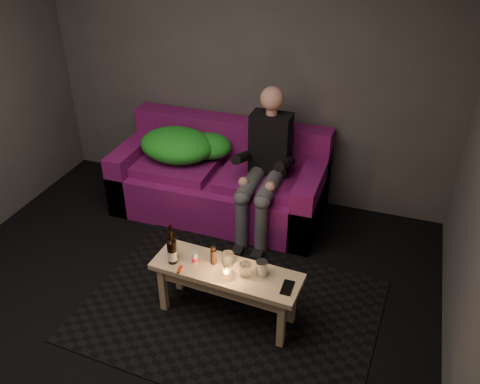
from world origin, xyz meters
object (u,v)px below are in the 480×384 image
object	(u,v)px
beer_bottle_b	(172,251)
steel_cup	(261,268)
sofa	(221,181)
person	(265,162)
coffee_table	(226,278)
beer_bottle_a	(172,245)

from	to	relation	value
beer_bottle_b	steel_cup	distance (m)	0.65
sofa	person	distance (m)	0.63
person	coffee_table	xyz separation A→B (m)	(0.08, -1.20, -0.32)
sofa	beer_bottle_b	xyz separation A→B (m)	(0.17, -1.41, 0.24)
coffee_table	steel_cup	size ratio (longest dim) A/B	9.64
person	coffee_table	distance (m)	1.25
sofa	beer_bottle_a	distance (m)	1.39
beer_bottle_a	beer_bottle_b	xyz separation A→B (m)	(0.03, -0.06, -0.00)
coffee_table	beer_bottle_b	distance (m)	0.44
sofa	steel_cup	size ratio (longest dim) A/B	17.24
sofa	coffee_table	bearing A→B (deg)	-67.68
sofa	person	bearing A→B (deg)	-18.46
coffee_table	beer_bottle_b	xyz separation A→B (m)	(-0.40, -0.05, 0.18)
person	coffee_table	bearing A→B (deg)	-86.31
person	beer_bottle_a	distance (m)	1.25
steel_cup	beer_bottle_b	bearing A→B (deg)	-173.01
sofa	steel_cup	distance (m)	1.57
coffee_table	sofa	bearing A→B (deg)	112.32
coffee_table	beer_bottle_a	size ratio (longest dim) A/B	3.96
sofa	steel_cup	world-z (taller)	sofa
beer_bottle_a	sofa	bearing A→B (deg)	95.89
person	beer_bottle_b	world-z (taller)	person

